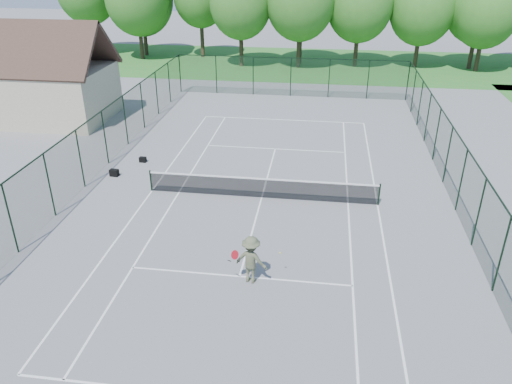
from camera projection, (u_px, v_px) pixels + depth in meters
ground at (262, 198)px, 24.05m from camera, size 140.00×140.00×0.00m
grass_far at (299, 63)px, 50.60m from camera, size 80.00×16.00×0.01m
court_lines at (262, 198)px, 24.05m from camera, size 11.05×23.85×0.01m
tennis_net at (262, 187)px, 23.80m from camera, size 11.08×0.08×1.10m
fence_enclosure at (262, 168)px, 23.35m from camera, size 18.05×36.05×3.02m
utility_building at (45, 74)px, 33.47m from camera, size 8.60×6.27×6.63m
tree_line_far at (302, 1)px, 47.92m from camera, size 39.40×6.40×9.70m
sports_bag_a at (114, 173)px, 26.20m from camera, size 0.48×0.32×0.36m
sports_bag_b at (143, 160)px, 27.88m from camera, size 0.38×0.24×0.29m
tennis_player at (251, 260)px, 17.74m from camera, size 1.90×0.97×1.84m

